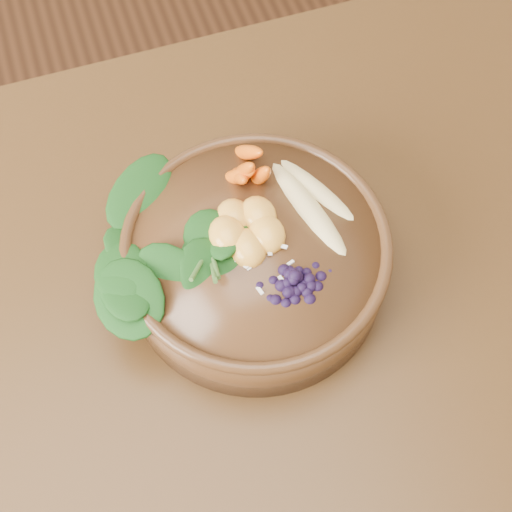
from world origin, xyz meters
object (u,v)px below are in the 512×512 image
kale_heap (186,218)px  carrot_cluster (247,149)px  stoneware_bowl (256,260)px  banana_halves (313,192)px  mandarin_cluster (247,223)px  blueberry_pile (296,272)px  dining_table (31,435)px

kale_heap → carrot_cluster: carrot_cluster is taller
stoneware_bowl → banana_halves: 0.10m
stoneware_bowl → carrot_cluster: carrot_cluster is taller
carrot_cluster → mandarin_cluster: bearing=-129.8°
stoneware_bowl → carrot_cluster: 0.12m
stoneware_bowl → blueberry_pile: blueberry_pile is taller
kale_heap → carrot_cluster: size_ratio=2.38×
dining_table → stoneware_bowl: size_ratio=5.52×
dining_table → mandarin_cluster: bearing=16.3°
dining_table → blueberry_pile: 0.38m
dining_table → carrot_cluster: bearing=26.5°
dining_table → banana_halves: bearing=15.2°
dining_table → stoneware_bowl: bearing=12.9°
carrot_cluster → blueberry_pile: bearing=-109.5°
kale_heap → carrot_cluster: (0.08, 0.05, 0.02)m
kale_heap → banana_halves: (0.14, -0.01, -0.01)m
banana_halves → mandarin_cluster: bearing=170.3°
banana_halves → dining_table: bearing=174.4°
stoneware_bowl → blueberry_pile: bearing=-66.3°
mandarin_cluster → blueberry_pile: (0.03, -0.07, 0.00)m
kale_heap → blueberry_pile: 0.13m
banana_halves → stoneware_bowl: bearing=-177.3°
stoneware_bowl → mandarin_cluster: (-0.00, 0.02, 0.05)m
dining_table → banana_halves: 0.43m
dining_table → mandarin_cluster: size_ratio=17.39×
carrot_cluster → blueberry_pile: (0.00, -0.15, -0.02)m
stoneware_bowl → blueberry_pile: 0.08m
stoneware_bowl → kale_heap: kale_heap is taller
kale_heap → banana_halves: size_ratio=1.12×
carrot_cluster → blueberry_pile: carrot_cluster is taller
blueberry_pile → mandarin_cluster: bearing=111.5°
banana_halves → carrot_cluster: bearing=113.1°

